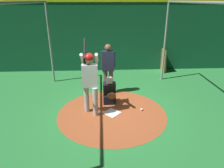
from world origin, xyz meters
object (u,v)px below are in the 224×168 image
at_px(batter, 90,78).
at_px(bat_rack, 163,60).
at_px(baseball_0, 114,97).
at_px(umpire, 108,66).
at_px(baseball_1, 142,109).
at_px(home_plate, 112,113).
at_px(catcher, 110,93).

distance_m(batter, bat_rack, 5.13).
bearing_deg(baseball_0, umpire, -157.55).
height_order(baseball_0, baseball_1, same).
height_order(batter, baseball_0, batter).
xyz_separation_m(home_plate, baseball_0, (-1.04, 0.12, 0.03)).
bearing_deg(umpire, batter, -21.91).
bearing_deg(baseball_0, bat_rack, 139.30).
relative_size(bat_rack, baseball_1, 14.20).
bearing_deg(baseball_0, home_plate, -6.42).
bearing_deg(baseball_1, catcher, -120.30).
bearing_deg(baseball_0, baseball_1, 40.65).
bearing_deg(bat_rack, baseball_1, -23.96).
relative_size(batter, baseball_1, 29.34).
xyz_separation_m(umpire, baseball_1, (1.36, 0.98, -0.97)).
bearing_deg(umpire, baseball_0, 22.45).
bearing_deg(catcher, batter, -43.47).
bearing_deg(batter, umpire, 158.09).
height_order(catcher, baseball_0, catcher).
bearing_deg(umpire, home_plate, 2.26).
distance_m(home_plate, baseball_0, 1.04).
bearing_deg(baseball_1, baseball_0, -139.35).
distance_m(batter, baseball_1, 1.89).
bearing_deg(bat_rack, batter, -39.80).
bearing_deg(catcher, umpire, -179.02).
bearing_deg(home_plate, umpire, -177.74).
xyz_separation_m(catcher, bat_rack, (-3.30, 2.68, 0.12)).
distance_m(catcher, baseball_0, 0.52).
distance_m(umpire, bat_rack, 3.72).
height_order(home_plate, batter, batter).
xyz_separation_m(batter, baseball_1, (-0.05, 1.54, -1.09)).
height_order(catcher, umpire, umpire).
xyz_separation_m(batter, bat_rack, (-3.91, 3.26, -0.64)).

